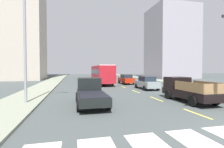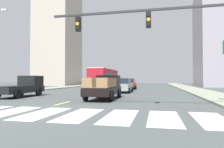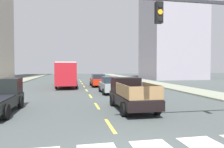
{
  "view_description": "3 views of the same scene",
  "coord_description": "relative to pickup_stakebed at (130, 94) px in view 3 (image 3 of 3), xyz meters",
  "views": [
    {
      "loc": [
        -7.26,
        -4.54,
        2.72
      ],
      "look_at": [
        -2.21,
        17.0,
        2.01
      ],
      "focal_mm": 26.63,
      "sensor_mm": 36.0,
      "label": 1
    },
    {
      "loc": [
        6.2,
        -8.89,
        1.62
      ],
      "look_at": [
        2.31,
        8.98,
        2.08
      ],
      "focal_mm": 33.13,
      "sensor_mm": 36.0,
      "label": 2
    },
    {
      "loc": [
        -1.75,
        -5.41,
        2.7
      ],
      "look_at": [
        2.43,
        15.98,
        1.98
      ],
      "focal_mm": 33.72,
      "sensor_mm": 36.0,
      "label": 3
    }
  ],
  "objects": [
    {
      "name": "lane_dash_1",
      "position": [
        -2.02,
        1.37,
        -0.93
      ],
      "size": [
        0.16,
        2.4,
        0.01
      ],
      "primitive_type": "cube",
      "color": "yellow",
      "rests_on": "ground"
    },
    {
      "name": "lane_dash_2",
      "position": [
        -2.02,
        6.37,
        -0.93
      ],
      "size": [
        0.16,
        2.4,
        0.01
      ],
      "primitive_type": "cube",
      "color": "yellow",
      "rests_on": "ground"
    },
    {
      "name": "pickup_stakebed",
      "position": [
        0.0,
        0.0,
        0.0
      ],
      "size": [
        2.18,
        5.2,
        1.96
      ],
      "rotation": [
        0.0,
        0.0,
        0.02
      ],
      "color": "black",
      "rests_on": "ground"
    },
    {
      "name": "lane_dash_0",
      "position": [
        -2.02,
        -3.63,
        -0.93
      ],
      "size": [
        0.16,
        2.4,
        0.01
      ],
      "primitive_type": "cube",
      "color": "yellow",
      "rests_on": "ground"
    },
    {
      "name": "lane_dash_5",
      "position": [
        -2.02,
        21.37,
        -0.93
      ],
      "size": [
        0.16,
        2.4,
        0.01
      ],
      "primitive_type": "cube",
      "color": "yellow",
      "rests_on": "ground"
    },
    {
      "name": "lane_dash_4",
      "position": [
        -2.02,
        16.37,
        -0.93
      ],
      "size": [
        0.16,
        2.4,
        0.01
      ],
      "primitive_type": "cube",
      "color": "yellow",
      "rests_on": "ground"
    },
    {
      "name": "lane_dash_7",
      "position": [
        -2.02,
        31.37,
        -0.93
      ],
      "size": [
        0.16,
        2.4,
        0.01
      ],
      "primitive_type": "cube",
      "color": "yellow",
      "rests_on": "ground"
    },
    {
      "name": "sidewalk_right",
      "position": [
        9.47,
        10.37,
        -0.86
      ],
      "size": [
        3.46,
        110.0,
        0.15
      ],
      "primitive_type": "cube",
      "color": "gray",
      "rests_on": "ground"
    },
    {
      "name": "sedan_far",
      "position": [
        -0.1,
        15.92,
        -0.08
      ],
      "size": [
        2.02,
        4.4,
        1.72
      ],
      "rotation": [
        0.0,
        0.0,
        0.04
      ],
      "color": "red",
      "rests_on": "ground"
    },
    {
      "name": "city_bus",
      "position": [
        -4.37,
        16.79,
        1.02
      ],
      "size": [
        2.72,
        10.8,
        3.32
      ],
      "rotation": [
        0.0,
        0.0,
        -0.01
      ],
      "color": "#B01A24",
      "rests_on": "ground"
    },
    {
      "name": "lane_dash_6",
      "position": [
        -2.02,
        26.37,
        -0.93
      ],
      "size": [
        0.16,
        2.4,
        0.01
      ],
      "primitive_type": "cube",
      "color": "yellow",
      "rests_on": "ground"
    },
    {
      "name": "lane_dash_3",
      "position": [
        -2.02,
        11.37,
        -0.93
      ],
      "size": [
        0.16,
        2.4,
        0.01
      ],
      "primitive_type": "cube",
      "color": "yellow",
      "rests_on": "ground"
    },
    {
      "name": "block_mid_left",
      "position": [
        18.91,
        31.89,
        9.3
      ],
      "size": [
        11.99,
        11.5,
        20.47
      ],
      "primitive_type": "cube",
      "color": "#99939F",
      "rests_on": "ground"
    },
    {
      "name": "sedan_near_left",
      "position": [
        0.19,
        8.1,
        -0.08
      ],
      "size": [
        2.02,
        4.4,
        1.72
      ],
      "rotation": [
        0.0,
        0.0,
        -0.04
      ],
      "color": "gray",
      "rests_on": "ground"
    }
  ]
}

